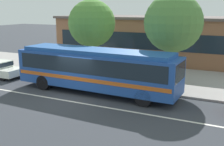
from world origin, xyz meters
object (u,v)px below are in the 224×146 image
object	(u,v)px
transit_bus	(96,68)
street_tree_mid_block	(173,23)
pedestrian_waiting_near_sign	(71,65)
street_tree_near_stop	(92,23)

from	to	relation	value
transit_bus	street_tree_mid_block	xyz separation A→B (m)	(4.03, 3.37, 2.77)
pedestrian_waiting_near_sign	street_tree_mid_block	size ratio (longest dim) A/B	0.25
transit_bus	street_tree_near_stop	distance (m)	5.97
transit_bus	street_tree_near_stop	world-z (taller)	street_tree_near_stop
pedestrian_waiting_near_sign	transit_bus	bearing A→B (deg)	-34.09
street_tree_near_stop	street_tree_mid_block	xyz separation A→B (m)	(6.93, -1.21, 0.26)
street_tree_mid_block	transit_bus	bearing A→B (deg)	-140.14
pedestrian_waiting_near_sign	street_tree_mid_block	bearing A→B (deg)	7.04
transit_bus	street_tree_mid_block	distance (m)	5.94
transit_bus	street_tree_near_stop	size ratio (longest dim) A/B	1.83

